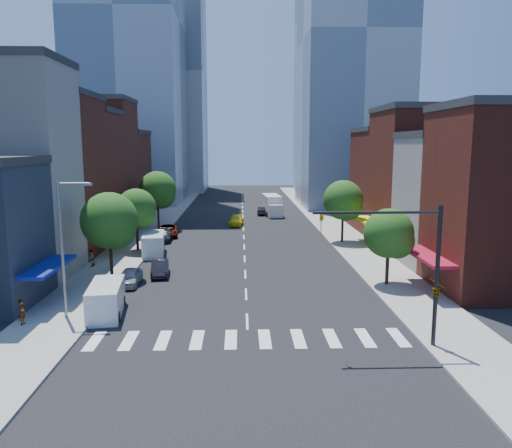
# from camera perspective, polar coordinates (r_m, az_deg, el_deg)

# --- Properties ---
(ground) EXTENTS (220.00, 220.00, 0.00)m
(ground) POSITION_cam_1_polar(r_m,az_deg,el_deg) (33.08, -1.02, -11.09)
(ground) COLOR black
(ground) RESTS_ON ground
(sidewalk_left) EXTENTS (5.00, 120.00, 0.15)m
(sidewalk_left) POSITION_cam_1_polar(r_m,az_deg,el_deg) (72.96, -11.33, -0.04)
(sidewalk_left) COLOR gray
(sidewalk_left) RESTS_ON ground
(sidewalk_right) EXTENTS (5.00, 120.00, 0.15)m
(sidewalk_right) POSITION_cam_1_polar(r_m,az_deg,el_deg) (73.10, 8.38, 0.06)
(sidewalk_right) COLOR gray
(sidewalk_right) RESTS_ON ground
(crosswalk) EXTENTS (19.00, 3.00, 0.01)m
(crosswalk) POSITION_cam_1_polar(r_m,az_deg,el_deg) (30.28, -0.94, -13.03)
(crosswalk) COLOR silver
(crosswalk) RESTS_ON ground
(bldg_left_2) EXTENTS (12.00, 9.00, 16.00)m
(bldg_left_2) POSITION_cam_1_polar(r_m,az_deg,el_deg) (55.62, -23.63, 4.81)
(bldg_left_2) COLOR #581F14
(bldg_left_2) RESTS_ON ground
(bldg_left_3) EXTENTS (12.00, 8.00, 15.00)m
(bldg_left_3) POSITION_cam_1_polar(r_m,az_deg,el_deg) (63.61, -20.78, 4.97)
(bldg_left_3) COLOR #541E15
(bldg_left_3) RESTS_ON ground
(bldg_left_4) EXTENTS (12.00, 9.00, 17.00)m
(bldg_left_4) POSITION_cam_1_polar(r_m,az_deg,el_deg) (71.64, -18.63, 6.28)
(bldg_left_4) COLOR #581F14
(bldg_left_4) RESTS_ON ground
(bldg_left_5) EXTENTS (12.00, 10.00, 13.00)m
(bldg_left_5) POSITION_cam_1_polar(r_m,az_deg,el_deg) (80.87, -16.63, 5.22)
(bldg_left_5) COLOR #541E15
(bldg_left_5) RESTS_ON ground
(bldg_right_1) EXTENTS (12.00, 8.00, 12.00)m
(bldg_right_1) POSITION_cam_1_polar(r_m,az_deg,el_deg) (51.07, 23.00, 2.28)
(bldg_right_1) COLOR beige
(bldg_right_1) RESTS_ON ground
(bldg_right_2) EXTENTS (12.00, 10.00, 15.00)m
(bldg_right_2) POSITION_cam_1_polar(r_m,az_deg,el_deg) (59.20, 19.46, 4.78)
(bldg_right_2) COLOR #581F14
(bldg_right_2) RESTS_ON ground
(bldg_right_3) EXTENTS (12.00, 10.00, 13.00)m
(bldg_right_3) POSITION_cam_1_polar(r_m,az_deg,el_deg) (68.66, 16.41, 4.61)
(bldg_right_3) COLOR #541E15
(bldg_right_3) RESTS_ON ground
(tower_nw) EXTENTS (20.00, 22.00, 70.00)m
(tower_nw) POSITION_cam_1_polar(r_m,az_deg,el_deg) (106.00, -14.57, 21.66)
(tower_nw) COLOR #8C99A8
(tower_nw) RESTS_ON ground
(tower_ne) EXTENTS (18.00, 20.00, 60.00)m
(tower_ne) POSITION_cam_1_polar(r_m,az_deg,el_deg) (97.06, 11.03, 19.96)
(tower_ne) COLOR #9EA5AD
(tower_ne) RESTS_ON ground
(tower_far_e) EXTENTS (22.00, 22.00, 80.00)m
(tower_far_e) POSITION_cam_1_polar(r_m,az_deg,el_deg) (121.99, 10.59, 22.48)
(tower_far_e) COLOR #8C99A8
(tower_far_e) RESTS_ON ground
(tower_far_w) EXTENTS (18.00, 18.00, 56.00)m
(tower_far_w) POSITION_cam_1_polar(r_m,az_deg,el_deg) (128.35, -10.09, 16.37)
(tower_far_w) COLOR #9EA5AD
(tower_far_w) RESTS_ON ground
(traffic_signal) EXTENTS (7.24, 2.24, 8.00)m
(traffic_signal) POSITION_cam_1_polar(r_m,az_deg,el_deg) (29.40, 18.96, -5.69)
(traffic_signal) COLOR black
(traffic_signal) RESTS_ON sidewalk_right
(streetlight) EXTENTS (2.25, 0.25, 9.00)m
(streetlight) POSITION_cam_1_polar(r_m,az_deg,el_deg) (34.57, -21.05, -1.74)
(streetlight) COLOR slate
(streetlight) RESTS_ON sidewalk_left
(tree_left_near) EXTENTS (4.80, 4.80, 7.30)m
(tree_left_near) POSITION_cam_1_polar(r_m,az_deg,el_deg) (43.87, -16.23, 0.14)
(tree_left_near) COLOR black
(tree_left_near) RESTS_ON sidewalk_left
(tree_left_mid) EXTENTS (4.20, 4.20, 6.65)m
(tree_left_mid) POSITION_cam_1_polar(r_m,az_deg,el_deg) (54.53, -13.38, 1.58)
(tree_left_mid) COLOR black
(tree_left_mid) RESTS_ON sidewalk_left
(tree_left_far) EXTENTS (5.00, 5.00, 7.75)m
(tree_left_far) POSITION_cam_1_polar(r_m,az_deg,el_deg) (68.15, -11.07, 3.69)
(tree_left_far) COLOR black
(tree_left_far) RESTS_ON sidewalk_left
(tree_right_near) EXTENTS (4.00, 4.00, 6.20)m
(tree_right_near) POSITION_cam_1_polar(r_m,az_deg,el_deg) (41.43, 15.14, -1.27)
(tree_right_near) COLOR black
(tree_right_near) RESTS_ON sidewalk_right
(tree_right_far) EXTENTS (4.60, 4.60, 7.20)m
(tree_right_far) POSITION_cam_1_polar(r_m,az_deg,el_deg) (58.60, 10.08, 2.53)
(tree_right_far) COLOR black
(tree_right_far) RESTS_ON sidewalk_right
(parked_car_front) EXTENTS (1.66, 4.04, 1.37)m
(parked_car_front) POSITION_cam_1_polar(r_m,az_deg,el_deg) (42.29, -14.24, -5.89)
(parked_car_front) COLOR #A7A7AB
(parked_car_front) RESTS_ON ground
(parked_car_second) EXTENTS (1.90, 4.26, 1.36)m
(parked_car_second) POSITION_cam_1_polar(r_m,az_deg,el_deg) (44.77, -10.92, -4.95)
(parked_car_second) COLOR black
(parked_car_second) RESTS_ON ground
(parked_car_third) EXTENTS (2.98, 5.35, 1.42)m
(parked_car_third) POSITION_cam_1_polar(r_m,az_deg,el_deg) (63.43, -10.03, -0.77)
(parked_car_third) COLOR #999999
(parked_car_third) RESTS_ON ground
(parked_car_rear) EXTENTS (1.92, 4.66, 1.35)m
(parked_car_rear) POSITION_cam_1_polar(r_m,az_deg,el_deg) (60.29, -10.46, -1.33)
(parked_car_rear) COLOR black
(parked_car_rear) RESTS_ON ground
(cargo_van_near) EXTENTS (2.66, 5.29, 2.16)m
(cargo_van_near) POSITION_cam_1_polar(r_m,az_deg,el_deg) (35.34, -16.79, -8.32)
(cargo_van_near) COLOR silver
(cargo_van_near) RESTS_ON ground
(cargo_van_far) EXTENTS (2.80, 5.56, 2.27)m
(cargo_van_far) POSITION_cam_1_polar(r_m,az_deg,el_deg) (53.00, -11.65, -2.30)
(cargo_van_far) COLOR silver
(cargo_van_far) RESTS_ON ground
(taxi) EXTENTS (2.30, 4.77, 1.34)m
(taxi) POSITION_cam_1_polar(r_m,az_deg,el_deg) (71.26, -2.27, 0.40)
(taxi) COLOR yellow
(taxi) RESTS_ON ground
(traffic_car_oncoming) EXTENTS (1.95, 4.24, 1.35)m
(traffic_car_oncoming) POSITION_cam_1_polar(r_m,az_deg,el_deg) (81.84, 0.78, 1.54)
(traffic_car_oncoming) COLOR black
(traffic_car_oncoming) RESTS_ON ground
(traffic_car_far) EXTENTS (2.11, 4.47, 1.48)m
(traffic_car_far) POSITION_cam_1_polar(r_m,az_deg,el_deg) (88.49, 2.51, 2.14)
(traffic_car_far) COLOR #999999
(traffic_car_far) RESTS_ON ground
(box_truck) EXTENTS (3.06, 8.24, 3.25)m
(box_truck) POSITION_cam_1_polar(r_m,az_deg,el_deg) (81.27, 1.85, 2.09)
(box_truck) COLOR silver
(box_truck) RESTS_ON ground
(pedestrian_near) EXTENTS (0.41, 0.61, 1.63)m
(pedestrian_near) POSITION_cam_1_polar(r_m,az_deg,el_deg) (35.16, -25.17, -9.08)
(pedestrian_near) COLOR #999999
(pedestrian_near) RESTS_ON sidewalk_left
(pedestrian_far) EXTENTS (0.72, 0.86, 1.58)m
(pedestrian_far) POSITION_cam_1_polar(r_m,az_deg,el_deg) (48.95, -18.35, -3.74)
(pedestrian_far) COLOR #999999
(pedestrian_far) RESTS_ON sidewalk_left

